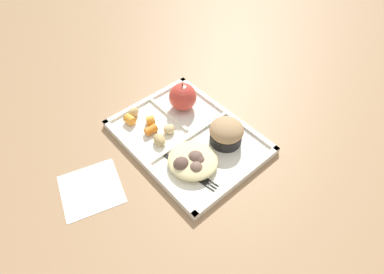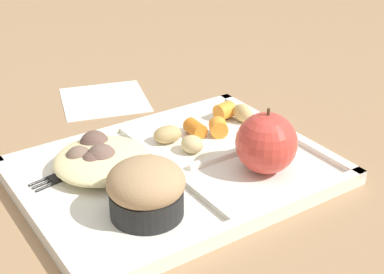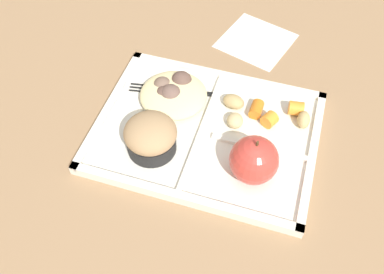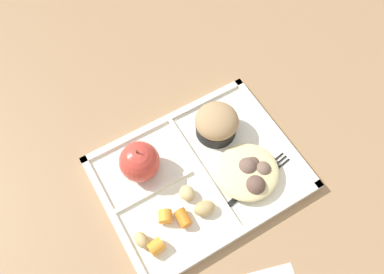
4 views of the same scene
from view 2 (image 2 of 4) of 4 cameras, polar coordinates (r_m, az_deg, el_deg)
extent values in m
plane|color=#997551|center=(0.68, -1.67, -4.14)|extent=(6.00, 6.00, 0.00)
cube|color=silver|center=(0.67, -1.68, -3.75)|extent=(0.36, 0.27, 0.01)
cube|color=silver|center=(0.77, -6.82, 1.04)|extent=(0.36, 0.01, 0.01)
cube|color=silver|center=(0.58, 5.19, -8.52)|extent=(0.36, 0.01, 0.01)
cube|color=silver|center=(0.76, 9.31, 0.61)|extent=(0.01, 0.27, 0.01)
cube|color=silver|center=(0.61, -15.57, -7.55)|extent=(0.01, 0.27, 0.01)
cube|color=silver|center=(0.67, -2.17, -3.25)|extent=(0.01, 0.25, 0.01)
cube|color=silver|center=(0.71, 4.88, -1.38)|extent=(0.15, 0.01, 0.01)
sphere|color=#C63D33|center=(0.66, 7.53, -0.62)|extent=(0.07, 0.07, 0.07)
cylinder|color=#4C381E|center=(0.64, 7.74, 2.40)|extent=(0.00, 0.00, 0.01)
cylinder|color=black|center=(0.59, -4.61, -6.59)|extent=(0.08, 0.08, 0.03)
ellipsoid|color=tan|center=(0.58, -4.70, -4.56)|extent=(0.08, 0.08, 0.05)
cylinder|color=orange|center=(0.79, 3.30, 2.65)|extent=(0.03, 0.03, 0.02)
cylinder|color=orange|center=(0.74, 2.69, 0.96)|extent=(0.03, 0.03, 0.02)
cylinder|color=orange|center=(0.74, 0.32, 0.87)|extent=(0.02, 0.03, 0.02)
ellipsoid|color=tan|center=(0.73, -2.49, 0.27)|extent=(0.04, 0.03, 0.02)
ellipsoid|color=tan|center=(0.70, 0.02, -0.73)|extent=(0.03, 0.03, 0.02)
ellipsoid|color=tan|center=(0.78, 5.16, 2.42)|extent=(0.02, 0.03, 0.03)
ellipsoid|color=beige|center=(0.67, -9.07, -2.32)|extent=(0.12, 0.11, 0.03)
sphere|color=brown|center=(0.69, -9.81, -0.85)|extent=(0.04, 0.04, 0.04)
sphere|color=brown|center=(0.66, -9.13, -2.24)|extent=(0.04, 0.04, 0.04)
sphere|color=#755B4C|center=(0.67, -11.33, -2.26)|extent=(0.03, 0.03, 0.03)
sphere|color=brown|center=(0.66, -9.96, -2.75)|extent=(0.03, 0.03, 0.03)
cube|color=black|center=(0.70, -8.66, -2.03)|extent=(0.10, 0.03, 0.00)
cube|color=black|center=(0.67, -13.02, -3.86)|extent=(0.03, 0.02, 0.00)
cylinder|color=black|center=(0.67, -15.32, -4.40)|extent=(0.02, 0.01, 0.00)
cylinder|color=black|center=(0.66, -14.97, -4.67)|extent=(0.02, 0.01, 0.00)
cylinder|color=black|center=(0.66, -14.63, -4.94)|extent=(0.02, 0.01, 0.00)
cube|color=white|center=(0.89, -8.85, 3.77)|extent=(0.16, 0.16, 0.00)
camera|label=1|loc=(0.87, -50.54, 36.15)|focal=30.01mm
camera|label=3|loc=(0.46, 60.69, 42.47)|focal=39.43mm
camera|label=4|loc=(0.93, -2.06, 49.13)|focal=38.09mm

